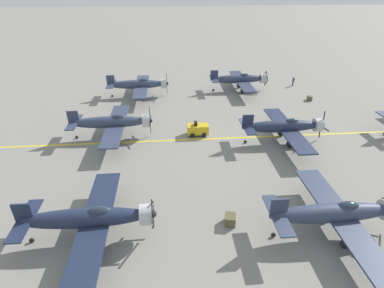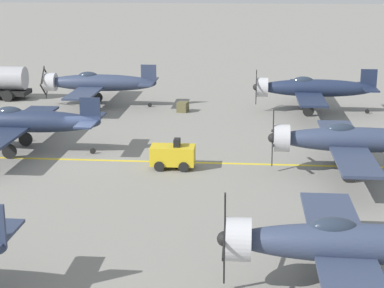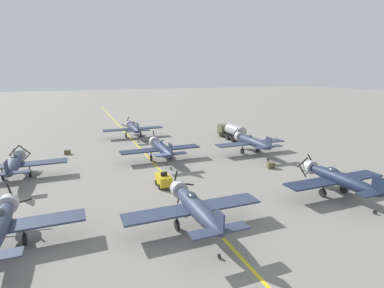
% 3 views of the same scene
% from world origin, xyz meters
% --- Properties ---
extents(ground_plane, '(400.00, 400.00, 0.00)m').
position_xyz_m(ground_plane, '(0.00, 0.00, 0.00)').
color(ground_plane, gray).
extents(taxiway_stripe, '(0.30, 160.00, 0.01)m').
position_xyz_m(taxiway_stripe, '(0.00, 0.00, 0.00)').
color(taxiway_stripe, yellow).
rests_on(taxiway_stripe, ground).
extents(airplane_mid_center, '(12.00, 9.98, 3.79)m').
position_xyz_m(airplane_mid_center, '(1.41, 4.23, 2.01)').
color(airplane_mid_center, '#202A44').
rests_on(airplane_mid_center, ground).
extents(airplane_mid_right, '(12.00, 9.98, 3.65)m').
position_xyz_m(airplane_mid_right, '(16.16, 2.78, 2.01)').
color(airplane_mid_right, '#2E3952').
rests_on(airplane_mid_right, ground).
extents(airplane_near_right, '(12.00, 9.98, 3.65)m').
position_xyz_m(airplane_near_right, '(15.14, -15.36, 2.01)').
color(airplane_near_right, '#1C2740').
rests_on(airplane_near_right, ground).
extents(airplane_near_left, '(12.00, 9.98, 3.78)m').
position_xyz_m(airplane_near_left, '(-16.07, -13.93, 2.01)').
color(airplane_near_left, '#323C55').
rests_on(airplane_near_left, ground).
extents(airplane_near_center, '(12.00, 9.98, 3.76)m').
position_xyz_m(airplane_near_center, '(-1.50, -16.14, 2.01)').
color(airplane_near_center, '#2F3952').
rests_on(airplane_near_center, ground).
extents(tow_tractor, '(1.57, 2.60, 1.79)m').
position_xyz_m(tow_tractor, '(-1.23, -5.79, 0.79)').
color(tow_tractor, gold).
rests_on(tow_tractor, ground).
extents(supply_crate_mid_lane, '(1.12, 0.99, 0.82)m').
position_xyz_m(supply_crate_mid_lane, '(14.49, -4.80, 0.41)').
color(supply_crate_mid_lane, brown).
rests_on(supply_crate_mid_lane, ground).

